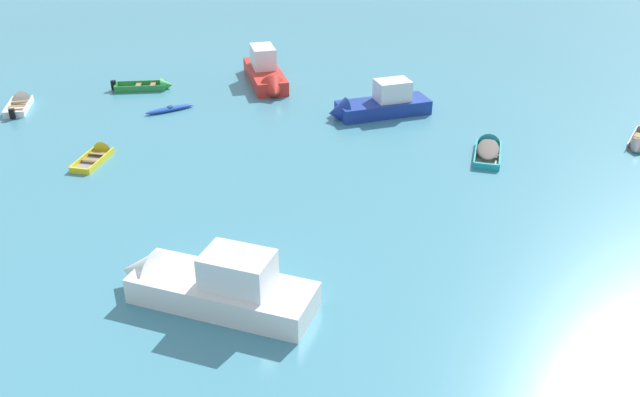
{
  "coord_description": "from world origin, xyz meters",
  "views": [
    {
      "loc": [
        4.99,
        -2.5,
        14.36
      ],
      "look_at": [
        0.0,
        23.22,
        0.15
      ],
      "focal_mm": 38.39,
      "sensor_mm": 36.0,
      "label": 1
    }
  ],
  "objects": [
    {
      "name": "motor_launch_white_far_back",
      "position": [
        -2.37,
        15.48,
        0.71
      ],
      "size": [
        7.34,
        3.1,
        2.53
      ],
      "color": "white",
      "rests_on": "ground_plane"
    },
    {
      "name": "rowboat_yellow_back_row_right",
      "position": [
        -11.66,
        25.81,
        0.14
      ],
      "size": [
        1.08,
        2.96,
        0.95
      ],
      "color": "gray",
      "rests_on": "ground_plane"
    },
    {
      "name": "rowboat_grey_distant_center",
      "position": [
        14.87,
        31.86,
        0.16
      ],
      "size": [
        2.07,
        3.43,
        0.92
      ],
      "color": "#99754C",
      "rests_on": "ground_plane"
    },
    {
      "name": "rowboat_turquoise_near_right",
      "position": [
        7.32,
        29.9,
        0.27
      ],
      "size": [
        1.44,
        3.5,
        1.13
      ],
      "color": "beige",
      "rests_on": "ground_plane"
    },
    {
      "name": "kayak_blue_foreground_center",
      "position": [
        -10.57,
        32.25,
        0.14
      ],
      "size": [
        2.51,
        2.32,
        0.28
      ],
      "color": "blue",
      "rests_on": "ground_plane"
    },
    {
      "name": "rowboat_green_near_camera",
      "position": [
        -13.01,
        35.64,
        0.18
      ],
      "size": [
        3.75,
        1.99,
        0.98
      ],
      "color": "#99754C",
      "rests_on": "ground_plane"
    },
    {
      "name": "motor_launch_red_outer_left",
      "position": [
        -6.29,
        37.77,
        0.71
      ],
      "size": [
        4.35,
        6.63,
        2.52
      ],
      "color": "red",
      "rests_on": "ground_plane"
    },
    {
      "name": "rowboat_white_far_left",
      "position": [
        -19.53,
        31.48,
        0.18
      ],
      "size": [
        2.11,
        3.34,
        1.05
      ],
      "color": "beige",
      "rests_on": "ground_plane"
    },
    {
      "name": "motor_launch_deep_blue_far_right",
      "position": [
        1.18,
        33.92,
        0.63
      ],
      "size": [
        5.97,
        4.37,
        2.3
      ],
      "color": "navy",
      "rests_on": "ground_plane"
    }
  ]
}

